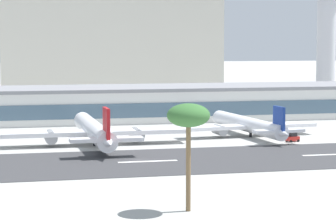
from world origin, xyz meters
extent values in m
plane|color=#A8A8A3|center=(0.00, 0.00, 0.00)|extent=(1400.00, 1400.00, 0.00)
cube|color=#38383A|center=(0.00, -1.46, 0.04)|extent=(800.00, 32.08, 0.08)
cube|color=white|center=(1.37, -1.46, 0.09)|extent=(12.00, 1.20, 0.01)
cube|color=white|center=(40.35, -1.46, 0.09)|extent=(12.00, 1.20, 0.01)
cube|color=silver|center=(12.08, 76.18, 4.60)|extent=(199.00, 27.34, 9.19)
cube|color=#476075|center=(12.08, 62.37, 4.14)|extent=(193.03, 0.30, 4.14)
cube|color=gray|center=(12.08, 76.18, 9.69)|extent=(200.99, 27.61, 1.00)
cylinder|color=silver|center=(96.18, 120.84, 21.91)|extent=(7.27, 7.27, 43.82)
cube|color=beige|center=(23.45, 194.12, 22.68)|extent=(100.89, 24.34, 45.35)
cylinder|color=white|center=(-6.12, 25.30, 3.37)|extent=(4.77, 43.49, 4.34)
sphere|color=white|center=(-6.33, 47.03, 3.37)|extent=(4.13, 4.13, 4.13)
cone|color=white|center=(-5.91, 3.58, 3.37)|extent=(3.99, 7.86, 3.91)
cube|color=white|center=(-6.11, 24.44, 2.93)|extent=(44.41, 6.95, 0.96)
cylinder|color=gray|center=(3.87, 24.53, 2.17)|extent=(2.88, 6.11, 2.82)
cylinder|color=gray|center=(-16.08, 24.34, 2.17)|extent=(2.88, 6.11, 2.82)
cube|color=white|center=(-5.92, 5.32, 3.80)|extent=(15.11, 3.73, 0.76)
cube|color=red|center=(-5.92, 5.32, 6.84)|extent=(0.75, 5.87, 6.95)
cylinder|color=black|center=(-6.09, 23.13, 0.60)|extent=(0.78, 0.78, 1.19)
cylinder|color=white|center=(33.77, 32.14, 2.92)|extent=(7.33, 37.88, 3.77)
sphere|color=white|center=(31.99, 50.90, 2.92)|extent=(3.58, 3.58, 3.58)
cone|color=white|center=(35.56, 13.38, 2.92)|extent=(4.02, 7.08, 3.39)
cube|color=white|center=(33.85, 31.39, 2.54)|extent=(35.85, 8.99, 0.83)
cylinder|color=gray|center=(41.79, 32.14, 1.88)|extent=(2.94, 5.49, 2.45)
cylinder|color=gray|center=(25.90, 30.63, 1.88)|extent=(2.94, 5.49, 2.45)
cube|color=white|center=(35.42, 14.88, 3.30)|extent=(12.30, 4.24, 0.66)
cube|color=navy|center=(35.42, 14.88, 5.94)|extent=(1.08, 5.12, 6.03)
cylinder|color=black|center=(33.95, 30.26, 0.52)|extent=(0.68, 0.68, 1.04)
cube|color=#B2231E|center=(40.66, 19.31, 0.80)|extent=(3.53, 2.45, 1.00)
cube|color=black|center=(40.66, 19.31, 1.75)|extent=(2.21, 1.78, 0.90)
cylinder|color=black|center=(39.36, 19.75, 0.30)|extent=(0.66, 0.44, 0.60)
cylinder|color=black|center=(39.82, 18.22, 0.30)|extent=(0.66, 0.44, 0.60)
cylinder|color=black|center=(41.50, 20.40, 0.30)|extent=(0.66, 0.44, 0.60)
cylinder|color=black|center=(41.97, 18.87, 0.30)|extent=(0.66, 0.44, 0.60)
cylinder|color=brown|center=(-1.39, -44.37, 6.80)|extent=(0.68, 0.68, 13.59)
ellipsoid|color=#386B33|center=(-1.39, -44.37, 13.59)|extent=(6.06, 6.06, 3.33)
camera|label=1|loc=(-26.75, -142.67, 23.86)|focal=78.37mm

